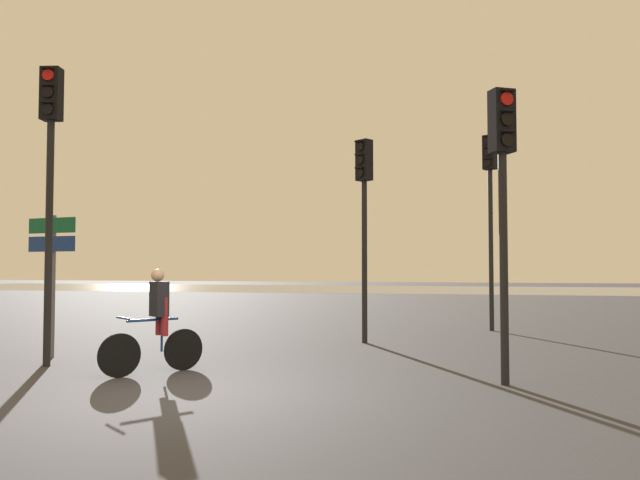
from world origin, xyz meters
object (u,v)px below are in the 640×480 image
Objects in this scene: traffic_light_near_right at (503,178)px; direction_sign_post at (52,259)px; traffic_light_far_right at (490,196)px; traffic_light_center at (364,201)px; cyclist at (157,320)px; traffic_light_near_left at (50,160)px.

direction_sign_post is (-7.90, 0.93, -1.12)m from traffic_light_near_right.
traffic_light_far_right is 7.63m from traffic_light_near_right.
traffic_light_center is 5.71m from cyclist.
traffic_light_near_right reaches higher than direction_sign_post.
cyclist is (-2.56, -4.57, -2.27)m from traffic_light_center.
traffic_light_center is 2.74× the size of cyclist.
direction_sign_post reaches higher than cyclist.
cyclist is (-5.39, -7.82, -2.68)m from traffic_light_far_right.
traffic_light_far_right is at bearing -130.51° from direction_sign_post.
traffic_light_near_left reaches higher than cyclist.
traffic_light_center reaches higher than direction_sign_post.
direction_sign_post is (-0.58, 0.90, -1.66)m from traffic_light_near_left.
direction_sign_post is at bearing 14.79° from cyclist.
traffic_light_near_left is (-4.68, -4.33, 0.37)m from traffic_light_center.
cyclist is (2.69, -1.14, -0.97)m from direction_sign_post.
traffic_light_near_right is (7.33, -0.03, -0.54)m from traffic_light_near_left.
traffic_light_near_left is at bearing 71.36° from traffic_light_far_right.
traffic_light_center is at bearing -147.42° from traffic_light_near_left.
traffic_light_far_right is at bearing -97.61° from traffic_light_center.
traffic_light_center is at bearing -86.97° from traffic_light_near_right.
traffic_light_far_right is 10.66m from traffic_light_near_left.
traffic_light_near_left reaches higher than traffic_light_center.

